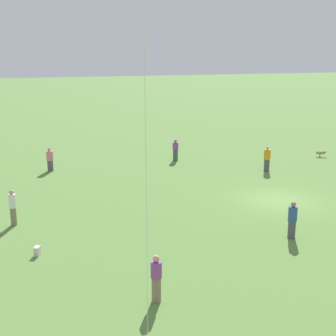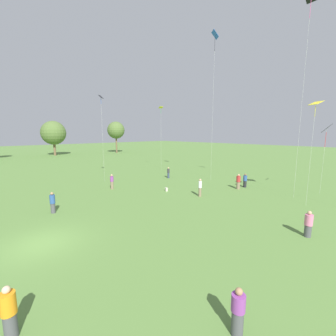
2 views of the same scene
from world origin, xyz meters
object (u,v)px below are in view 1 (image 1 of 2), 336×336
Objects in this scene: person_7 at (13,207)px; person_9 at (267,159)px; person_1 at (50,160)px; picnic_bag_1 at (37,251)px; person_6 at (292,220)px; person_5 at (175,150)px; person_3 at (156,279)px; dog_0 at (321,153)px.

person_9 is (-17.20, -5.92, -0.05)m from person_7.
person_9 is (-14.92, 4.47, 0.06)m from person_1.
picnic_bag_1 is at bearing -75.32° from person_1.
person_5 is at bearing -31.20° from person_6.
person_5 is (-6.89, -19.90, -0.05)m from person_3.
person_6 is 2.21× the size of dog_0.
dog_0 is 25.91m from picnic_bag_1.
person_6 is 0.95× the size of person_7.
person_1 is at bearing -1.49° from person_3.
picnic_bag_1 is at bearing -43.07° from dog_0.
person_3 is 21.06m from person_5.
picnic_bag_1 is (3.94, -5.06, -0.67)m from person_3.
person_9 reaches higher than person_5.
dog_0 is (-21.34, 1.63, -0.50)m from person_1.
dog_0 is at bearing -55.77° from person_3.
person_5 reaches higher than picnic_bag_1.
person_9 is at bearing 2.91° from person_1.
person_9 reaches higher than picnic_bag_1.
person_9 reaches higher than person_3.
person_6 is 17.93m from dog_0.
person_3 reaches higher than picnic_bag_1.
dog_0 is (-11.75, 2.12, -0.49)m from person_5.
person_3 is at bearing -28.81° from dog_0.
person_3 reaches higher than person_1.
person_5 is 18.37m from picnic_bag_1.
person_3 is 4.43× the size of picnic_bag_1.
person_3 is 8.41m from person_6.
dog_0 is at bearing 98.33° from person_9.
picnic_bag_1 is (-1.04, 3.95, -0.74)m from person_7.
person_6 is (-10.25, 15.71, 0.04)m from person_1.
person_3 reaches higher than person_5.
picnic_bag_1 is at bearing 168.51° from person_7.
person_5 is 16.10m from person_7.
person_9 is (-12.22, -14.94, 0.02)m from person_3.
person_5 is at bearing -126.12° from picnic_bag_1.
person_6 is 0.97× the size of person_9.
person_6 reaches higher than picnic_bag_1.
person_7 reaches higher than person_5.
person_6 is (-7.55, -3.70, -0.00)m from person_3.
picnic_bag_1 is (10.83, 14.83, -0.62)m from person_5.
picnic_bag_1 is at bearing 28.44° from person_3.
person_5 is at bearing 22.50° from person_1.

